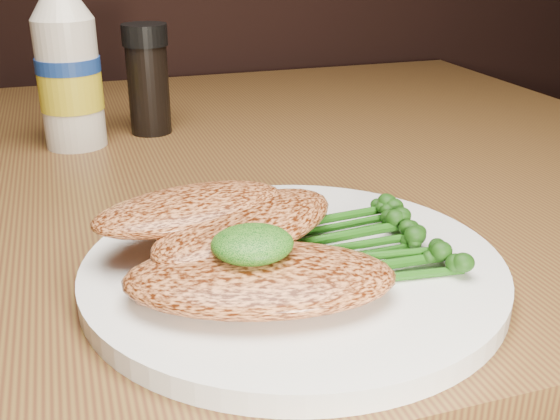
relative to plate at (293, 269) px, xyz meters
name	(u,v)px	position (x,y,z in m)	size (l,w,h in m)	color
plate	(293,269)	(0.00, 0.00, 0.00)	(0.27, 0.27, 0.01)	white
chicken_front	(260,278)	(-0.03, -0.04, 0.02)	(0.16, 0.08, 0.02)	#D07942
chicken_mid	(246,225)	(-0.03, 0.02, 0.03)	(0.15, 0.07, 0.02)	#D07942
chicken_back	(191,208)	(-0.06, 0.04, 0.03)	(0.13, 0.07, 0.02)	#D07942
pesto_front	(252,244)	(-0.04, -0.03, 0.04)	(0.05, 0.04, 0.02)	#08380A
broccolini_bundle	(350,240)	(0.04, 0.00, 0.02)	(0.13, 0.10, 0.02)	#1C5211
mayo_bottle	(67,59)	(-0.12, 0.34, 0.08)	(0.06, 0.06, 0.18)	beige
pepper_grinder	(148,80)	(-0.04, 0.37, 0.05)	(0.05, 0.05, 0.12)	black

